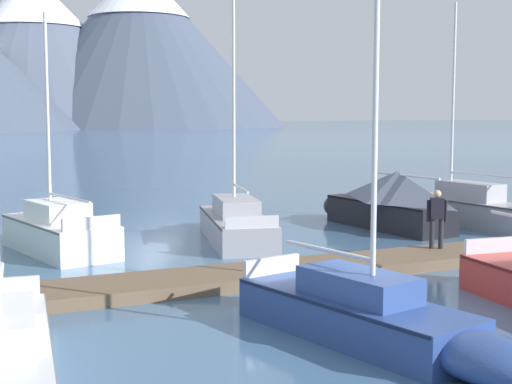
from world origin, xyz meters
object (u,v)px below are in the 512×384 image
Objects in this scene: sailboat_second_berth at (1,365)px; sailboat_last_slip at (460,207)px; sailboat_mid_dock_starboard at (378,318)px; person_on_dock at (437,215)px; sailboat_far_berth at (235,223)px; sailboat_end_of_dock at (388,201)px; sailboat_mid_dock_port at (54,230)px.

sailboat_last_slip reaches higher than sailboat_second_berth.
sailboat_mid_dock_starboard is at bearing -0.68° from sailboat_second_berth.
sailboat_last_slip is 4.90× the size of person_on_dock.
sailboat_far_berth is 0.91× the size of sailboat_end_of_dock.
person_on_dock is (-1.98, -5.36, 0.26)m from sailboat_end_of_dock.
sailboat_far_berth is (2.00, 11.45, 0.05)m from sailboat_mid_dock_starboard.
person_on_dock is at bearing -52.86° from sailboat_far_berth.
sailboat_mid_dock_starboard is at bearing -99.90° from sailboat_far_berth.
sailboat_last_slip reaches higher than sailboat_mid_dock_port.
sailboat_second_berth is 12.14m from sailboat_mid_dock_port.
sailboat_far_berth is at bearing -4.78° from sailboat_mid_dock_port.
sailboat_second_berth is 0.86× the size of sailboat_end_of_dock.
sailboat_second_berth is at bearing -102.57° from sailboat_mid_dock_port.
sailboat_last_slip is (11.09, 11.22, 0.11)m from sailboat_mid_dock_starboard.
sailboat_last_slip is at bearing -4.72° from sailboat_end_of_dock.
sailboat_mid_dock_port is 0.92× the size of sailboat_far_berth.
sailboat_mid_dock_port is at bearing 177.27° from sailboat_last_slip.
sailboat_second_berth is at bearing 179.32° from sailboat_mid_dock_starboard.
sailboat_far_berth is 9.10m from sailboat_last_slip.
sailboat_last_slip is (14.85, -0.71, 0.01)m from sailboat_mid_dock_port.
sailboat_last_slip is at bearing -1.42° from sailboat_far_berth.
sailboat_end_of_dock is at bearing 69.76° from person_on_dock.
sailboat_second_berth is 4.39× the size of person_on_dock.
sailboat_mid_dock_port is (2.64, 11.85, 0.08)m from sailboat_second_berth.
person_on_dock is (9.79, -5.81, 0.63)m from sailboat_mid_dock_port.
sailboat_end_of_dock reaches higher than person_on_dock.
sailboat_far_berth reaches higher than person_on_dock.
sailboat_second_berth is 20.74m from sailboat_last_slip.
sailboat_mid_dock_port is 0.83× the size of sailboat_end_of_dock.
sailboat_mid_dock_starboard is 1.11× the size of sailboat_last_slip.
sailboat_mid_dock_port is at bearing 149.29° from person_on_dock.
sailboat_second_berth is 13.84m from person_on_dock.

